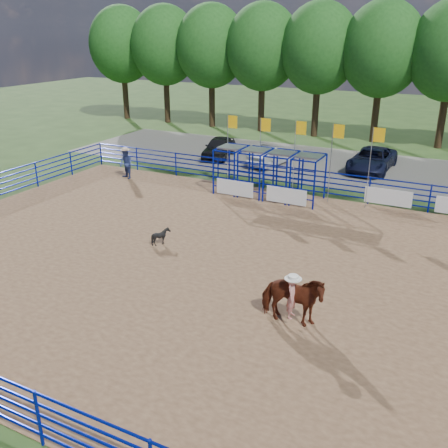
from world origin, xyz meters
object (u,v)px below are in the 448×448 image
(spectator_cowboy, at_px, (126,164))
(car_b, at_px, (272,155))
(horse_and_rider, at_px, (292,297))
(calf, at_px, (161,236))
(car_c, at_px, (372,160))
(car_a, at_px, (219,147))

(spectator_cowboy, relative_size, car_b, 0.47)
(horse_and_rider, xyz_separation_m, car_b, (-7.89, 17.97, -0.27))
(car_b, bearing_deg, calf, 102.64)
(spectator_cowboy, bearing_deg, car_c, 33.92)
(calf, bearing_deg, car_c, -28.78)
(car_b, height_order, car_c, car_c)
(horse_and_rider, bearing_deg, spectator_cowboy, 143.52)
(horse_and_rider, bearing_deg, calf, 154.95)
(spectator_cowboy, distance_m, car_a, 7.88)
(horse_and_rider, relative_size, calf, 3.14)
(calf, xyz_separation_m, spectator_cowboy, (-7.55, 7.52, 0.57))
(horse_and_rider, distance_m, car_b, 19.62)
(calf, bearing_deg, car_a, 8.47)
(car_a, xyz_separation_m, car_b, (4.20, -0.32, -0.05))
(calf, xyz_separation_m, car_a, (-4.99, 14.97, 0.34))
(horse_and_rider, xyz_separation_m, car_c, (-1.54, 19.66, -0.22))
(calf, relative_size, spectator_cowboy, 0.40)
(horse_and_rider, distance_m, car_c, 19.72)
(horse_and_rider, height_order, car_c, horse_and_rider)
(car_a, xyz_separation_m, car_c, (10.56, 1.37, 0.00))
(horse_and_rider, bearing_deg, car_b, 113.72)
(car_a, bearing_deg, spectator_cowboy, -120.92)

